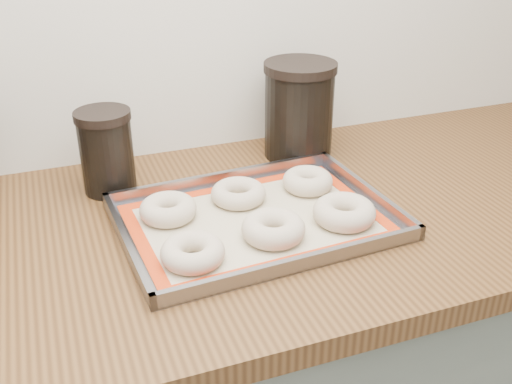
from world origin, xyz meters
name	(u,v)px	position (x,y,z in m)	size (l,w,h in m)	color
countertop	(195,235)	(0.00, 1.68, 0.88)	(3.06, 0.68, 0.04)	brown
baking_tray	(256,219)	(0.10, 1.65, 0.91)	(0.48, 0.36, 0.03)	gray
baking_mat	(256,220)	(0.10, 1.65, 0.90)	(0.44, 0.31, 0.00)	#C6B793
bagel_front_left	(193,252)	(-0.03, 1.56, 0.92)	(0.10, 0.10, 0.03)	beige
bagel_front_mid	(273,229)	(0.11, 1.58, 0.92)	(0.10, 0.10, 0.04)	beige
bagel_front_right	(344,212)	(0.24, 1.59, 0.92)	(0.11, 0.11, 0.04)	beige
bagel_back_left	(168,209)	(-0.04, 1.71, 0.92)	(0.10, 0.10, 0.04)	beige
bagel_back_mid	(238,193)	(0.10, 1.72, 0.92)	(0.10, 0.10, 0.03)	beige
bagel_back_right	(308,181)	(0.23, 1.72, 0.92)	(0.09, 0.09, 0.04)	beige
canister_mid	(107,151)	(-0.12, 1.86, 0.98)	(0.10, 0.10, 0.16)	black
canister_right	(299,110)	(0.29, 1.89, 1.00)	(0.15, 0.15, 0.20)	black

